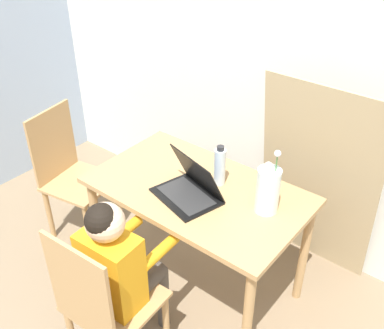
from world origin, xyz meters
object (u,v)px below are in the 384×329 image
Objects in this scene: laptop at (191,187)px; water_bottle at (220,166)px; chair_occupied at (104,304)px; flower_vase at (268,189)px; chair_spare at (71,174)px; person_seated at (119,263)px.

laptop is 1.68× the size of water_bottle.
chair_occupied is 2.56× the size of flower_vase.
laptop is 0.20m from water_bottle.
water_bottle is (0.07, 0.82, 0.39)m from chair_occupied.
water_bottle is at bearing -88.31° from chair_spare.
chair_spare is at bearing -28.84° from person_seated.
person_seated is (-0.01, 0.13, 0.17)m from chair_occupied.
chair_occupied and chair_spare have the same top height.
water_bottle is at bearing 172.58° from flower_vase.
chair_spare is 1.10m from person_seated.
laptop is (1.01, 0.04, 0.33)m from chair_spare.
person_seated is at bearing -96.07° from water_bottle.
person_seated is (0.98, -0.47, 0.17)m from chair_spare.
water_bottle reaches higher than chair_occupied.
laptop is at bearing -97.94° from chair_spare.
person_seated reaches higher than water_bottle.
flower_vase reaches higher than laptop.
chair_spare is (-0.99, 0.60, 0.00)m from chair_occupied.
flower_vase is (1.38, 0.18, 0.40)m from chair_spare.
chair_occupied is 0.91m from water_bottle.
water_bottle is (-0.32, 0.04, -0.02)m from flower_vase.
flower_vase reaches higher than chair_occupied.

